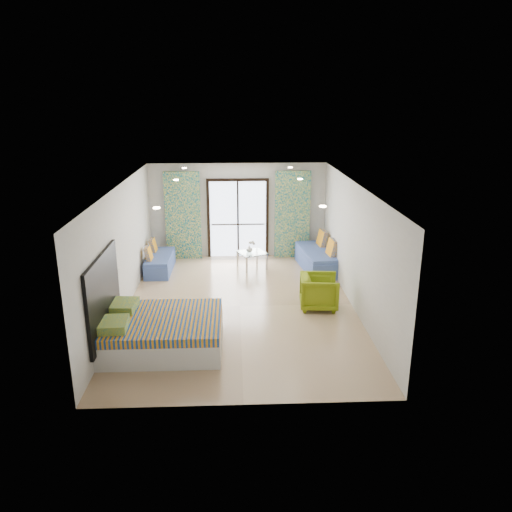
{
  "coord_description": "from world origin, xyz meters",
  "views": [
    {
      "loc": [
        -0.1,
        -10.25,
        4.42
      ],
      "look_at": [
        0.36,
        0.05,
        1.15
      ],
      "focal_mm": 35.0,
      "sensor_mm": 36.0,
      "label": 1
    }
  ],
  "objects_px": {
    "coffee_table": "(252,254)",
    "armchair": "(319,290)",
    "bed": "(161,332)",
    "daybed_right": "(317,259)",
    "daybed_left": "(160,262)"
  },
  "relations": [
    {
      "from": "daybed_right",
      "to": "bed",
      "type": "bearing_deg",
      "value": -136.66
    },
    {
      "from": "daybed_left",
      "to": "armchair",
      "type": "height_order",
      "value": "armchair"
    },
    {
      "from": "bed",
      "to": "armchair",
      "type": "distance_m",
      "value": 3.64
    },
    {
      "from": "bed",
      "to": "coffee_table",
      "type": "bearing_deg",
      "value": 67.57
    },
    {
      "from": "bed",
      "to": "daybed_right",
      "type": "relative_size",
      "value": 1.08
    },
    {
      "from": "bed",
      "to": "daybed_left",
      "type": "height_order",
      "value": "daybed_left"
    },
    {
      "from": "daybed_right",
      "to": "coffee_table",
      "type": "distance_m",
      "value": 1.77
    },
    {
      "from": "bed",
      "to": "armchair",
      "type": "height_order",
      "value": "armchair"
    },
    {
      "from": "daybed_right",
      "to": "armchair",
      "type": "distance_m",
      "value": 2.62
    },
    {
      "from": "coffee_table",
      "to": "armchair",
      "type": "bearing_deg",
      "value": -63.43
    },
    {
      "from": "daybed_right",
      "to": "armchair",
      "type": "xyz_separation_m",
      "value": [
        -0.38,
        -2.59,
        0.11
      ]
    },
    {
      "from": "bed",
      "to": "coffee_table",
      "type": "relative_size",
      "value": 2.4
    },
    {
      "from": "daybed_right",
      "to": "armchair",
      "type": "height_order",
      "value": "daybed_right"
    },
    {
      "from": "bed",
      "to": "daybed_left",
      "type": "xyz_separation_m",
      "value": [
        -0.63,
        4.32,
        -0.07
      ]
    },
    {
      "from": "daybed_left",
      "to": "coffee_table",
      "type": "bearing_deg",
      "value": 3.45
    }
  ]
}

